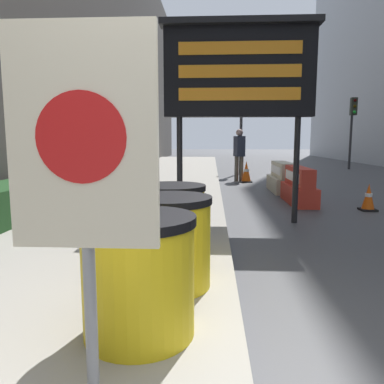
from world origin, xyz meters
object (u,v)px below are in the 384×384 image
object	(u,v)px
warning_sign	(83,158)
jersey_barrier_cream	(283,179)
traffic_cone_near	(279,177)
traffic_cone_mid	(246,172)
barrel_drum_foreground	(139,275)
barrel_drum_back	(171,221)
barrel_drum_middle	(169,241)
traffic_light_near_curb	(242,100)
pedestrian_worker	(239,151)
traffic_light_far_side	(353,117)
traffic_cone_far	(368,197)
jersey_barrier_red_striped	(299,187)
message_board	(239,72)

from	to	relation	value
warning_sign	jersey_barrier_cream	xyz separation A→B (m)	(2.56, 8.93, -0.98)
traffic_cone_near	traffic_cone_mid	size ratio (longest dim) A/B	0.79
barrel_drum_foreground	jersey_barrier_cream	world-z (taller)	barrel_drum_foreground
barrel_drum_back	traffic_cone_near	bearing A→B (deg)	71.98
barrel_drum_middle	traffic_light_near_curb	distance (m)	13.32
warning_sign	pedestrian_worker	distance (m)	11.59
traffic_light_far_side	pedestrian_worker	xyz separation A→B (m)	(-5.93, -5.91, -1.47)
traffic_light_far_side	warning_sign	bearing A→B (deg)	-113.18
warning_sign	jersey_barrier_cream	bearing A→B (deg)	73.99
jersey_barrier_cream	traffic_light_near_curb	xyz separation A→B (m)	(-0.76, 5.58, 2.76)
traffic_light_near_curb	traffic_cone_far	bearing A→B (deg)	-76.83
barrel_drum_foreground	barrel_drum_back	world-z (taller)	same
jersey_barrier_red_striped	traffic_light_far_side	distance (m)	11.74
barrel_drum_back	traffic_light_far_side	size ratio (longest dim) A/B	0.23
warning_sign	traffic_light_near_curb	xyz separation A→B (m)	(1.80, 14.51, 1.77)
message_board	traffic_light_near_curb	world-z (taller)	traffic_light_near_curb
warning_sign	traffic_cone_mid	size ratio (longest dim) A/B	2.50
traffic_cone_mid	traffic_light_near_curb	distance (m)	4.27
jersey_barrier_red_striped	traffic_cone_far	world-z (taller)	jersey_barrier_red_striped
barrel_drum_foreground	pedestrian_worker	size ratio (longest dim) A/B	0.44
barrel_drum_back	warning_sign	world-z (taller)	warning_sign
traffic_light_near_curb	traffic_cone_near	bearing A→B (deg)	-78.32
message_board	traffic_cone_far	xyz separation A→B (m)	(2.76, 1.24, -2.29)
barrel_drum_back	pedestrian_worker	xyz separation A→B (m)	(1.39, 9.11, 0.52)
message_board	traffic_light_near_curb	bearing A→B (deg)	85.34
traffic_cone_far	traffic_light_near_curb	distance (m)	9.11
jersey_barrier_red_striped	traffic_light_near_curb	bearing A→B (deg)	95.74
barrel_drum_back	jersey_barrier_cream	xyz separation A→B (m)	(2.43, 6.56, -0.19)
barrel_drum_back	traffic_light_far_side	bearing A→B (deg)	64.03
pedestrian_worker	jersey_barrier_red_striped	bearing A→B (deg)	179.41
traffic_light_near_curb	traffic_light_far_side	size ratio (longest dim) A/B	1.24
message_board	pedestrian_worker	distance (m)	6.83
traffic_light_far_side	pedestrian_worker	size ratio (longest dim) A/B	1.92
barrel_drum_back	traffic_cone_near	distance (m)	8.27
barrel_drum_middle	jersey_barrier_red_striped	bearing A→B (deg)	66.44
traffic_cone_mid	barrel_drum_foreground	bearing A→B (deg)	-98.91
traffic_cone_near	pedestrian_worker	world-z (taller)	pedestrian_worker
warning_sign	traffic_cone_near	world-z (taller)	warning_sign
traffic_light_near_curb	pedestrian_worker	size ratio (longest dim) A/B	2.38
barrel_drum_back	message_board	size ratio (longest dim) A/B	0.24
barrel_drum_foreground	traffic_cone_mid	bearing A→B (deg)	81.09
warning_sign	traffic_cone_near	xyz separation A→B (m)	(2.69, 10.23, -1.07)
jersey_barrier_red_striped	jersey_barrier_cream	xyz separation A→B (m)	(-0.00, 1.98, -0.00)
barrel_drum_middle	pedestrian_worker	bearing A→B (deg)	82.46
traffic_cone_near	traffic_light_near_curb	xyz separation A→B (m)	(-0.88, 4.28, 2.84)
traffic_cone_near	barrel_drum_middle	bearing A→B (deg)	-105.96
barrel_drum_middle	traffic_cone_mid	xyz separation A→B (m)	(1.56, 9.72, -0.20)
warning_sign	pedestrian_worker	bearing A→B (deg)	82.48
barrel_drum_foreground	warning_sign	distance (m)	1.06
barrel_drum_middle	jersey_barrier_cream	world-z (taller)	barrel_drum_middle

